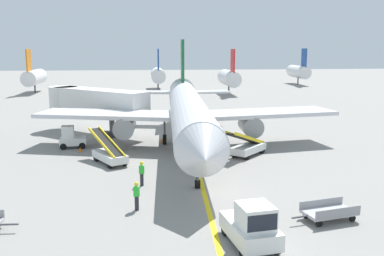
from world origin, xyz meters
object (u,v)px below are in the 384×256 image
Objects in this scene: baggage_tug_near_wing at (71,138)px; baggage_cart_loaded at (329,212)px; ground_crew_marshaller at (142,173)px; safety_cone_nose_left at (162,140)px; pushback_tug at (252,226)px; ground_crew_wing_walker at (137,195)px; belt_loader_aft_hold at (248,147)px; jet_bridge at (90,101)px; safety_cone_nose_right at (80,150)px; belt_loader_forward_hold at (109,154)px; airliner at (188,111)px.

baggage_tug_near_wing is 0.65× the size of baggage_cart_loaded.
ground_crew_marshaller is (-10.16, 7.13, 0.44)m from baggage_cart_loaded.
safety_cone_nose_left is (8.49, 1.49, -0.71)m from baggage_tug_near_wing.
pushback_tug is 11.08m from ground_crew_marshaller.
pushback_tug is 7.58m from ground_crew_wing_walker.
ground_crew_wing_walker is at bearing -93.32° from ground_crew_marshaller.
belt_loader_aft_hold is 2.66× the size of ground_crew_marshaller.
jet_bridge is 25.67× the size of safety_cone_nose_left.
pushback_tug is 2.26× the size of ground_crew_marshaller.
jet_bridge is at bearing 120.98° from baggage_cart_loaded.
pushback_tug reaches higher than safety_cone_nose_right.
baggage_tug_near_wing is 7.03m from belt_loader_forward_hold.
safety_cone_nose_left is (4.56, 7.32, -0.56)m from belt_loader_forward_hold.
ground_crew_wing_walker reaches higher than baggage_cart_loaded.
safety_cone_nose_left is at bearing 98.05° from pushback_tug.
ground_crew_wing_walker is (6.31, -16.53, -0.02)m from baggage_tug_near_wing.
airliner is 4.61m from safety_cone_nose_left.
jet_bridge is 2.94× the size of baggage_cart_loaded.
airliner is at bearing 73.92° from ground_crew_wing_walker.
baggage_tug_near_wing is 2.08m from safety_cone_nose_right.
safety_cone_nose_left is at bearing 83.10° from ground_crew_wing_walker.
safety_cone_nose_right is (0.00, -8.73, -3.32)m from jet_bridge.
baggage_tug_near_wing is at bearing -170.04° from safety_cone_nose_left.
ground_crew_marshaller is 1.00× the size of ground_crew_wing_walker.
belt_loader_aft_hold is 14.62m from baggage_cart_loaded.
belt_loader_forward_hold is 8.65m from safety_cone_nose_left.
jet_bridge reaches higher than baggage_cart_loaded.
belt_loader_aft_hold reaches higher than ground_crew_marshaller.
ground_crew_wing_walker is at bearing 166.04° from baggage_cart_loaded.
pushback_tug reaches higher than ground_crew_marshaller.
airliner is at bearing 4.68° from safety_cone_nose_right.
belt_loader_forward_hold is 10.96m from ground_crew_wing_walker.
jet_bridge is at bearing 81.80° from baggage_tug_near_wing.
pushback_tug is 1.00× the size of baggage_cart_loaded.
ground_crew_marshaller reaches higher than baggage_cart_loaded.
airliner reaches higher than jet_bridge.
baggage_tug_near_wing is at bearing 118.41° from pushback_tug.
baggage_tug_near_wing is 0.50× the size of belt_loader_forward_hold.
baggage_cart_loaded is at bearing 28.15° from pushback_tug.
baggage_tug_near_wing is 25.41m from baggage_cart_loaded.
safety_cone_nose_left is at bearing 139.78° from belt_loader_aft_hold.
airliner is at bearing -45.27° from safety_cone_nose_left.
ground_crew_wing_walker is at bearing -106.08° from airliner.
baggage_tug_near_wing is at bearing 118.74° from ground_crew_marshaller.
safety_cone_nose_left is at bearing 58.06° from belt_loader_forward_hold.
ground_crew_marshaller is at bearing -73.74° from jet_bridge.
belt_loader_aft_hold is 2.66× the size of ground_crew_wing_walker.
belt_loader_forward_hold is at bearing -77.28° from jet_bridge.
jet_bridge is 9.34m from safety_cone_nose_right.
airliner reaches higher than baggage_tug_near_wing.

